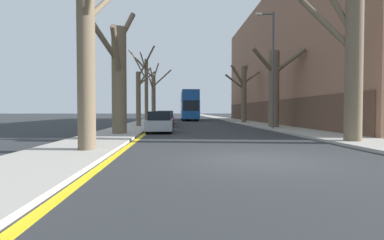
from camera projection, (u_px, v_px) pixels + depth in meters
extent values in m
plane|color=#2B2D30|center=(256.00, 160.00, 8.82)|extent=(300.00, 300.00, 0.00)
cube|color=#A39E93|center=(157.00, 118.00, 58.39)|extent=(3.04, 120.00, 0.12)
cube|color=#A39E93|center=(218.00, 118.00, 59.05)|extent=(3.04, 120.00, 0.12)
cube|color=#93664C|center=(307.00, 61.00, 34.01)|extent=(10.00, 39.02, 14.26)
cube|color=brown|center=(263.00, 113.00, 33.92)|extent=(0.12, 38.24, 2.50)
cube|color=yellow|center=(166.00, 118.00, 58.49)|extent=(0.24, 120.00, 0.01)
cylinder|color=brown|center=(86.00, 52.00, 10.18)|extent=(0.60, 0.60, 6.88)
cylinder|color=brown|center=(105.00, 2.00, 11.33)|extent=(0.99, 2.57, 2.26)
cylinder|color=brown|center=(119.00, 82.00, 17.52)|extent=(0.85, 0.85, 6.31)
cylinder|color=brown|center=(126.00, 28.00, 17.69)|extent=(1.16, 0.88, 1.92)
cylinder|color=brown|center=(103.00, 39.00, 16.17)|extent=(1.61, 2.80, 2.45)
cylinder|color=brown|center=(116.00, 52.00, 16.22)|extent=(0.49, 2.74, 2.40)
cylinder|color=brown|center=(138.00, 100.00, 26.33)|extent=(0.41, 0.41, 4.88)
cylinder|color=brown|center=(144.00, 77.00, 26.61)|extent=(1.12, 0.82, 1.66)
cylinder|color=brown|center=(146.00, 62.00, 25.27)|extent=(1.73, 2.20, 2.44)
cylinder|color=brown|center=(147.00, 79.00, 25.83)|extent=(1.67, 1.14, 1.19)
cylinder|color=brown|center=(146.00, 91.00, 33.99)|extent=(0.41, 0.41, 7.29)
cylinder|color=brown|center=(139.00, 66.00, 33.57)|extent=(1.73, 0.75, 3.08)
cylinder|color=brown|center=(137.00, 59.00, 34.27)|extent=(2.28, 1.08, 2.44)
cylinder|color=brown|center=(143.00, 62.00, 33.28)|extent=(0.72, 1.36, 2.11)
cylinder|color=brown|center=(154.00, 98.00, 41.42)|extent=(0.57, 0.57, 6.38)
cylinder|color=brown|center=(145.00, 69.00, 41.43)|extent=(2.49, 0.60, 2.75)
cylinder|color=brown|center=(152.00, 76.00, 41.95)|extent=(0.79, 1.52, 2.62)
cylinder|color=brown|center=(156.00, 71.00, 41.88)|extent=(0.89, 1.37, 2.47)
cylinder|color=brown|center=(152.00, 85.00, 41.01)|extent=(0.75, 0.94, 1.77)
cylinder|color=brown|center=(162.00, 78.00, 41.88)|extent=(2.62, 1.20, 2.53)
cylinder|color=brown|center=(354.00, 61.00, 13.19)|extent=(0.74, 0.74, 7.26)
cylinder|color=brown|center=(353.00, 10.00, 13.52)|extent=(0.68, 1.11, 1.83)
cylinder|color=brown|center=(326.00, 24.00, 13.78)|extent=(2.17, 1.71, 2.91)
cylinder|color=brown|center=(337.00, 7.00, 13.53)|extent=(1.45, 1.24, 2.92)
cylinder|color=brown|center=(274.00, 90.00, 24.47)|extent=(0.86, 0.86, 6.33)
cylinder|color=brown|center=(289.00, 61.00, 23.51)|extent=(2.07, 2.19, 1.77)
cylinder|color=brown|center=(264.00, 61.00, 23.77)|extent=(2.35, 1.49, 2.05)
cylinder|color=brown|center=(290.00, 60.00, 23.90)|extent=(2.53, 1.47, 2.24)
cylinder|color=brown|center=(244.00, 95.00, 34.67)|extent=(0.62, 0.62, 6.63)
cylinder|color=brown|center=(238.00, 76.00, 34.78)|extent=(1.44, 0.70, 2.38)
cylinder|color=brown|center=(246.00, 71.00, 35.32)|extent=(1.08, 1.70, 2.10)
cylinder|color=brown|center=(238.00, 76.00, 33.92)|extent=(1.98, 1.54, 2.42)
cylinder|color=brown|center=(235.00, 82.00, 34.19)|extent=(2.45, 0.99, 1.69)
cylinder|color=brown|center=(254.00, 76.00, 35.32)|extent=(2.89, 1.54, 2.03)
cube|color=#19519E|center=(189.00, 109.00, 46.35)|extent=(2.42, 11.96, 2.60)
cube|color=#19519E|center=(189.00, 97.00, 46.29)|extent=(2.37, 11.72, 1.31)
cube|color=navy|center=(189.00, 92.00, 46.27)|extent=(2.37, 11.72, 0.12)
cube|color=black|center=(189.00, 106.00, 46.34)|extent=(2.45, 10.53, 1.35)
cube|color=black|center=(189.00, 96.00, 46.29)|extent=(2.45, 10.53, 1.00)
cube|color=black|center=(191.00, 106.00, 40.39)|extent=(2.18, 0.06, 1.42)
cylinder|color=black|center=(183.00, 117.00, 42.75)|extent=(0.30, 1.00, 1.00)
cylinder|color=black|center=(198.00, 117.00, 42.86)|extent=(0.30, 1.00, 1.00)
cylinder|color=black|center=(182.00, 116.00, 49.67)|extent=(0.30, 1.00, 1.00)
cylinder|color=black|center=(195.00, 116.00, 49.79)|extent=(0.30, 1.00, 1.00)
cube|color=#9EA3AD|center=(160.00, 125.00, 20.22)|extent=(1.70, 4.09, 0.63)
cube|color=black|center=(160.00, 116.00, 20.45)|extent=(1.50, 2.13, 0.59)
cylinder|color=black|center=(147.00, 128.00, 18.96)|extent=(0.20, 0.67, 0.67)
cylinder|color=black|center=(170.00, 128.00, 19.04)|extent=(0.20, 0.67, 0.67)
cylinder|color=black|center=(150.00, 126.00, 21.41)|extent=(0.20, 0.67, 0.67)
cylinder|color=black|center=(171.00, 126.00, 21.49)|extent=(0.20, 0.67, 0.67)
cube|color=#4C5156|center=(164.00, 121.00, 26.79)|extent=(1.72, 4.08, 0.63)
cube|color=black|center=(164.00, 114.00, 27.02)|extent=(1.52, 2.12, 0.62)
cylinder|color=black|center=(154.00, 124.00, 25.53)|extent=(0.20, 0.67, 0.67)
cylinder|color=black|center=(172.00, 124.00, 25.62)|extent=(0.20, 0.67, 0.67)
cylinder|color=black|center=(156.00, 123.00, 27.98)|extent=(0.20, 0.67, 0.67)
cylinder|color=black|center=(172.00, 123.00, 28.06)|extent=(0.20, 0.67, 0.67)
cube|color=maroon|center=(166.00, 119.00, 32.41)|extent=(1.79, 4.15, 0.65)
cube|color=black|center=(166.00, 114.00, 32.64)|extent=(1.57, 2.16, 0.63)
cylinder|color=black|center=(158.00, 122.00, 31.13)|extent=(0.20, 0.61, 0.61)
cylinder|color=black|center=(173.00, 122.00, 31.22)|extent=(0.20, 0.61, 0.61)
cylinder|color=black|center=(159.00, 121.00, 33.62)|extent=(0.20, 0.61, 0.61)
cylinder|color=black|center=(173.00, 121.00, 33.70)|extent=(0.20, 0.61, 0.61)
cylinder|color=#4C4F54|center=(273.00, 71.00, 22.57)|extent=(0.16, 0.16, 8.86)
cylinder|color=#4C4F54|center=(266.00, 14.00, 22.41)|extent=(1.10, 0.11, 0.11)
cube|color=beige|center=(259.00, 14.00, 22.38)|extent=(0.44, 0.20, 0.16)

